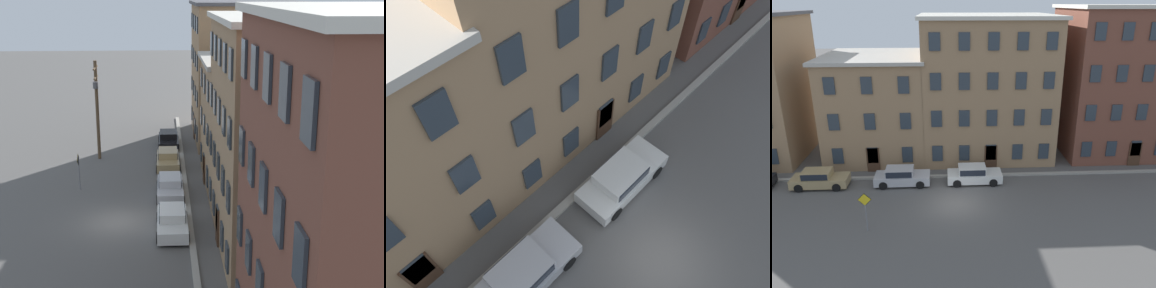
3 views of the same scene
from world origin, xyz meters
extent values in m
plane|color=#565451|center=(0.00, 0.00, 0.00)|extent=(200.00, 200.00, 0.00)
cube|color=#9E998E|center=(0.00, 4.50, 0.08)|extent=(56.00, 0.36, 0.16)
cube|color=#9E7A56|center=(-19.60, 11.11, 6.39)|extent=(11.33, 10.22, 12.79)
cube|color=#4C4C51|center=(-19.60, 11.11, 12.94)|extent=(11.83, 10.72, 0.30)
cube|color=#2D3842|center=(-23.85, 5.94, 1.60)|extent=(0.90, 0.10, 1.40)
cube|color=#2D3842|center=(-23.85, 5.94, 4.80)|extent=(0.90, 0.10, 1.40)
cube|color=#2D3842|center=(-23.85, 5.94, 7.99)|extent=(0.90, 0.10, 1.40)
cube|color=#2D3842|center=(-23.85, 5.94, 11.19)|extent=(0.90, 0.10, 1.40)
cube|color=#2D3842|center=(-21.02, 5.94, 1.60)|extent=(0.90, 0.10, 1.40)
cube|color=#2D3842|center=(-21.02, 5.94, 4.80)|extent=(0.90, 0.10, 1.40)
cube|color=#2D3842|center=(-21.02, 5.94, 7.99)|extent=(0.90, 0.10, 1.40)
cube|color=#2D3842|center=(-21.02, 5.94, 11.19)|extent=(0.90, 0.10, 1.40)
cube|color=#2D3842|center=(-18.18, 5.94, 1.60)|extent=(0.90, 0.10, 1.40)
cube|color=#2D3842|center=(-18.18, 5.94, 4.80)|extent=(0.90, 0.10, 1.40)
cube|color=#2D3842|center=(-18.18, 5.94, 7.99)|extent=(0.90, 0.10, 1.40)
cube|color=#2D3842|center=(-18.18, 5.94, 11.19)|extent=(0.90, 0.10, 1.40)
cube|color=#2D3842|center=(-15.35, 5.94, 1.60)|extent=(0.90, 0.10, 1.40)
cube|color=#2D3842|center=(-15.35, 5.94, 4.80)|extent=(0.90, 0.10, 1.40)
cube|color=#2D3842|center=(-15.35, 5.94, 7.99)|extent=(0.90, 0.10, 1.40)
cube|color=#2D3842|center=(-15.35, 5.94, 11.19)|extent=(0.90, 0.10, 1.40)
cube|color=#472D1E|center=(-19.60, 5.94, 1.10)|extent=(1.10, 0.10, 2.20)
cube|color=#9E7A56|center=(-6.94, 10.87, 4.55)|extent=(8.87, 9.74, 9.10)
cube|color=#B7B2A8|center=(-6.94, 10.87, 9.25)|extent=(9.37, 10.24, 0.30)
cube|color=#2D3842|center=(-9.90, 5.94, 1.52)|extent=(0.90, 0.10, 1.40)
cube|color=#2D3842|center=(-9.90, 5.94, 4.55)|extent=(0.90, 0.10, 1.40)
cube|color=#2D3842|center=(-9.90, 5.94, 7.58)|extent=(0.90, 0.10, 1.40)
cube|color=#2D3842|center=(-6.94, 5.94, 1.52)|extent=(0.90, 0.10, 1.40)
cube|color=#2D3842|center=(-6.94, 5.94, 4.55)|extent=(0.90, 0.10, 1.40)
cube|color=#2D3842|center=(-6.94, 5.94, 7.58)|extent=(0.90, 0.10, 1.40)
cube|color=#2D3842|center=(-3.98, 5.94, 1.52)|extent=(0.90, 0.10, 1.40)
cube|color=#2D3842|center=(-3.98, 5.94, 4.55)|extent=(0.90, 0.10, 1.40)
cube|color=#2D3842|center=(-3.98, 5.94, 7.58)|extent=(0.90, 0.10, 1.40)
cube|color=#472D1E|center=(-6.94, 5.94, 1.10)|extent=(1.10, 0.10, 2.20)
cube|color=#9E7A56|center=(3.27, 11.15, 6.27)|extent=(11.64, 10.31, 12.53)
cube|color=silver|center=(3.27, 11.15, 12.68)|extent=(12.14, 10.81, 0.30)
cube|color=#2D3842|center=(-1.39, 5.94, 1.57)|extent=(0.90, 0.10, 1.40)
cube|color=#2D3842|center=(-1.39, 5.94, 4.70)|extent=(0.90, 0.10, 1.40)
cube|color=#2D3842|center=(-1.39, 5.94, 7.83)|extent=(0.90, 0.10, 1.40)
cube|color=#2D3842|center=(-1.39, 5.94, 10.96)|extent=(0.90, 0.10, 1.40)
cube|color=#2D3842|center=(0.94, 5.94, 1.57)|extent=(0.90, 0.10, 1.40)
cube|color=#2D3842|center=(0.94, 5.94, 4.70)|extent=(0.90, 0.10, 1.40)
cube|color=#2D3842|center=(0.94, 5.94, 7.83)|extent=(0.90, 0.10, 1.40)
cube|color=#2D3842|center=(0.94, 5.94, 10.96)|extent=(0.90, 0.10, 1.40)
cube|color=#2D3842|center=(3.27, 5.94, 1.57)|extent=(0.90, 0.10, 1.40)
cube|color=#2D3842|center=(3.27, 5.94, 4.70)|extent=(0.90, 0.10, 1.40)
cube|color=#2D3842|center=(3.27, 5.94, 7.83)|extent=(0.90, 0.10, 1.40)
cube|color=#2D3842|center=(3.27, 5.94, 10.96)|extent=(0.90, 0.10, 1.40)
cube|color=#2D3842|center=(5.59, 5.94, 1.57)|extent=(0.90, 0.10, 1.40)
cube|color=#2D3842|center=(5.59, 5.94, 4.70)|extent=(0.90, 0.10, 1.40)
cube|color=#2D3842|center=(5.59, 5.94, 7.83)|extent=(0.90, 0.10, 1.40)
cube|color=#2D3842|center=(5.59, 5.94, 10.96)|extent=(0.90, 0.10, 1.40)
cube|color=#2D3842|center=(7.92, 5.94, 1.57)|extent=(0.90, 0.10, 1.40)
cube|color=#2D3842|center=(7.92, 5.94, 4.70)|extent=(0.90, 0.10, 1.40)
cube|color=#2D3842|center=(7.92, 5.94, 7.83)|extent=(0.90, 0.10, 1.40)
cube|color=#2D3842|center=(7.92, 5.94, 10.96)|extent=(0.90, 0.10, 1.40)
cube|color=#472D1E|center=(3.27, 5.94, 1.10)|extent=(1.10, 0.10, 2.20)
cube|color=#2D3842|center=(11.76, 5.94, 5.00)|extent=(0.90, 0.10, 1.40)
cube|color=#2D3842|center=(11.76, 5.94, 8.34)|extent=(0.90, 0.10, 1.40)
cube|color=#2D3842|center=(11.76, 5.94, 11.67)|extent=(0.90, 0.10, 1.40)
cube|color=#2D3842|center=(14.00, 5.94, 5.00)|extent=(0.90, 0.10, 1.40)
cube|color=#2D3842|center=(14.00, 5.94, 8.34)|extent=(0.90, 0.10, 1.40)
cube|color=#2D3842|center=(14.00, 5.94, 11.67)|extent=(0.90, 0.10, 1.40)
cube|color=#2D3842|center=(16.24, 5.94, 5.00)|extent=(0.90, 0.10, 1.40)
cube|color=#2D3842|center=(16.24, 5.94, 8.34)|extent=(0.90, 0.10, 1.40)
cube|color=#2D3842|center=(16.24, 5.94, 11.67)|extent=(0.90, 0.10, 1.40)
cube|color=#2D3842|center=(18.48, 5.94, 8.34)|extent=(0.90, 0.10, 1.40)
cube|color=#2D3842|center=(18.48, 5.94, 11.67)|extent=(0.90, 0.10, 1.40)
cube|color=#2D3842|center=(20.72, 5.94, 8.34)|extent=(0.90, 0.10, 1.40)
cube|color=#2D3842|center=(20.72, 5.94, 11.67)|extent=(0.90, 0.10, 1.40)
cube|color=black|center=(-16.66, 3.38, 0.53)|extent=(4.40, 1.80, 0.70)
cube|color=black|center=(-16.86, 3.38, 1.15)|extent=(2.20, 1.51, 0.55)
cube|color=#1E232D|center=(-16.86, 3.38, 1.15)|extent=(2.02, 1.58, 0.48)
cylinder|color=black|center=(-15.21, 4.23, 0.33)|extent=(0.66, 0.22, 0.66)
cylinder|color=black|center=(-15.21, 2.53, 0.33)|extent=(0.66, 0.22, 0.66)
cylinder|color=black|center=(-18.11, 4.23, 0.33)|extent=(0.66, 0.22, 0.66)
cylinder|color=black|center=(-18.11, 2.53, 0.33)|extent=(0.66, 0.22, 0.66)
cube|color=tan|center=(-10.70, 3.27, 0.53)|extent=(4.40, 1.80, 0.70)
cube|color=tan|center=(-10.90, 3.27, 1.15)|extent=(2.20, 1.51, 0.55)
cube|color=#1E232D|center=(-10.90, 3.27, 1.15)|extent=(2.02, 1.58, 0.48)
cylinder|color=black|center=(-9.25, 4.12, 0.33)|extent=(0.66, 0.22, 0.66)
cylinder|color=black|center=(-9.25, 2.42, 0.33)|extent=(0.66, 0.22, 0.66)
cylinder|color=black|center=(-12.15, 4.12, 0.33)|extent=(0.66, 0.22, 0.66)
cylinder|color=black|center=(-12.15, 2.42, 0.33)|extent=(0.66, 0.22, 0.66)
cube|color=#B7B7BC|center=(-4.20, 3.35, 0.53)|extent=(4.40, 1.80, 0.70)
cube|color=#B7B7BC|center=(-4.40, 3.35, 1.15)|extent=(2.20, 1.51, 0.55)
cube|color=#1E232D|center=(-4.40, 3.35, 1.15)|extent=(2.02, 1.58, 0.48)
cylinder|color=black|center=(-2.75, 4.20, 0.33)|extent=(0.66, 0.22, 0.66)
cylinder|color=black|center=(-2.75, 2.50, 0.33)|extent=(0.66, 0.22, 0.66)
cylinder|color=black|center=(-5.65, 4.20, 0.33)|extent=(0.66, 0.22, 0.66)
cylinder|color=black|center=(-5.65, 2.50, 0.33)|extent=(0.66, 0.22, 0.66)
cube|color=silver|center=(1.63, 3.39, 0.53)|extent=(4.40, 1.80, 0.70)
cube|color=silver|center=(1.43, 3.39, 1.15)|extent=(2.20, 1.51, 0.55)
cube|color=#1E232D|center=(1.43, 3.39, 1.15)|extent=(2.02, 1.58, 0.48)
cylinder|color=black|center=(3.08, 4.24, 0.33)|extent=(0.66, 0.22, 0.66)
cylinder|color=black|center=(3.08, 2.54, 0.33)|extent=(0.66, 0.22, 0.66)
cylinder|color=black|center=(0.18, 4.24, 0.33)|extent=(0.66, 0.22, 0.66)
cylinder|color=black|center=(0.18, 2.54, 0.33)|extent=(0.66, 0.22, 0.66)
cylinder|color=slate|center=(-5.83, -3.22, 1.30)|extent=(0.08, 0.08, 2.59)
cube|color=yellow|center=(-5.83, -3.25, 2.31)|extent=(0.81, 0.03, 0.81)
cube|color=black|center=(-5.83, -3.24, 2.31)|extent=(0.87, 0.02, 0.87)
cylinder|color=brown|center=(-13.39, -2.64, 4.24)|extent=(0.28, 0.28, 8.48)
cube|color=brown|center=(-13.39, -2.64, 7.88)|extent=(2.40, 0.12, 0.12)
cube|color=brown|center=(-13.39, -2.64, 7.08)|extent=(2.00, 0.12, 0.12)
cylinder|color=#515156|center=(-13.04, -2.64, 6.48)|extent=(0.44, 0.44, 0.55)
camera|label=1|loc=(31.24, 2.97, 14.07)|focal=50.00mm
camera|label=2|loc=(-6.03, -1.18, 15.09)|focal=35.00mm
camera|label=3|loc=(-0.77, -24.12, 13.84)|focal=35.00mm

